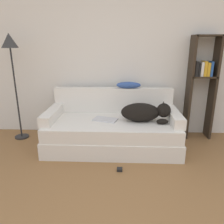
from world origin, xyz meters
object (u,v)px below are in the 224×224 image
object	(u,v)px
floor_lamp	(11,53)
power_adapter	(120,169)
dog	(145,112)
laptop	(105,119)
couch	(112,134)
bookshelf	(202,81)
throw_pillow	(129,85)

from	to	relation	value
floor_lamp	power_adapter	xyz separation A→B (m)	(1.63, -0.93, -1.33)
dog	laptop	xyz separation A→B (m)	(-0.56, 0.04, -0.13)
couch	bookshelf	size ratio (longest dim) A/B	1.18
bookshelf	couch	bearing A→B (deg)	-161.93
power_adapter	laptop	bearing A→B (deg)	108.60
bookshelf	dog	bearing A→B (deg)	-151.44
laptop	power_adapter	size ratio (longest dim) A/B	5.74
dog	laptop	distance (m)	0.58
dog	bookshelf	size ratio (longest dim) A/B	0.43
couch	throw_pillow	xyz separation A→B (m)	(0.24, 0.40, 0.66)
laptop	bookshelf	xyz separation A→B (m)	(1.47, 0.46, 0.49)
throw_pillow	couch	bearing A→B (deg)	-120.97
throw_pillow	power_adapter	distance (m)	1.36
dog	bookshelf	distance (m)	1.10
laptop	bookshelf	size ratio (longest dim) A/B	0.24
dog	laptop	size ratio (longest dim) A/B	1.82
couch	floor_lamp	distance (m)	1.91
throw_pillow	floor_lamp	xyz separation A→B (m)	(-1.74, -0.13, 0.49)
laptop	power_adapter	world-z (taller)	laptop
floor_lamp	dog	bearing A→B (deg)	-9.05
couch	power_adapter	world-z (taller)	couch
laptop	bookshelf	distance (m)	1.62
couch	power_adapter	bearing A→B (deg)	-79.87
couch	power_adapter	size ratio (longest dim) A/B	28.50
dog	throw_pillow	world-z (taller)	throw_pillow
bookshelf	power_adapter	bearing A→B (deg)	-138.58
laptop	bookshelf	world-z (taller)	bookshelf
dog	power_adapter	bearing A→B (deg)	-119.46
couch	throw_pillow	size ratio (longest dim) A/B	5.01
throw_pillow	power_adapter	xyz separation A→B (m)	(-0.12, -1.05, -0.85)
throw_pillow	bookshelf	distance (m)	1.14
couch	dog	xyz separation A→B (m)	(0.46, -0.05, 0.35)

